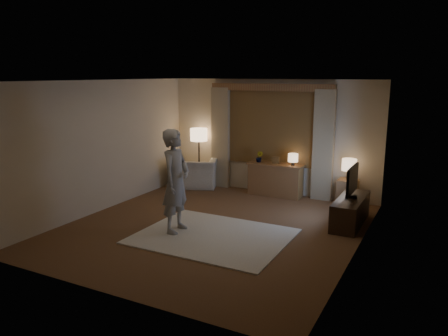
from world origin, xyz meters
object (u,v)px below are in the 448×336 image
Objects in this scene: armchair at (194,172)px; person at (176,181)px; sideboard at (275,180)px; side_table at (347,193)px; tv_stand at (350,211)px.

person is at bearing 93.40° from armchair.
armchair is at bearing -175.58° from sideboard.
side_table is 0.31× the size of person.
tv_stand is at bearing -75.46° from side_table.
side_table is at bearing 159.60° from armchair.
armchair is 0.61× the size of person.
armchair is at bearing 21.06° from person.
side_table is 1.18m from tv_stand.
armchair is at bearing 165.44° from tv_stand.
side_table is (1.63, -0.05, -0.07)m from sideboard.
sideboard is 1.09× the size of armchair.
person is at bearing -145.38° from tv_stand.
armchair is 3.19m from person.
person reaches higher than tv_stand.
sideboard reaches higher than side_table.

